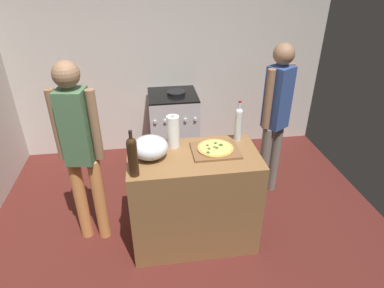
{
  "coord_description": "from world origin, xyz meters",
  "views": [
    {
      "loc": [
        -0.2,
        -1.71,
        2.35
      ],
      "look_at": [
        0.15,
        0.7,
        0.98
      ],
      "focal_mm": 30.53,
      "sensor_mm": 36.0,
      "label": 1
    }
  ],
  "objects_px": {
    "stove": "(174,127)",
    "person_in_red": "(276,114)",
    "wine_bottle_dark": "(238,123)",
    "person_in_stripes": "(80,146)",
    "paper_towel_roll": "(173,132)",
    "wine_bottle_amber": "(133,155)",
    "pizza": "(215,148)",
    "mixing_bowl": "(150,147)"
  },
  "relations": [
    {
      "from": "stove",
      "to": "person_in_red",
      "type": "height_order",
      "value": "person_in_red"
    },
    {
      "from": "wine_bottle_dark",
      "to": "person_in_red",
      "type": "height_order",
      "value": "person_in_red"
    },
    {
      "from": "person_in_stripes",
      "to": "person_in_red",
      "type": "height_order",
      "value": "person_in_stripes"
    },
    {
      "from": "paper_towel_roll",
      "to": "stove",
      "type": "distance_m",
      "value": 1.44
    },
    {
      "from": "paper_towel_roll",
      "to": "wine_bottle_dark",
      "type": "relative_size",
      "value": 0.77
    },
    {
      "from": "wine_bottle_dark",
      "to": "stove",
      "type": "height_order",
      "value": "wine_bottle_dark"
    },
    {
      "from": "wine_bottle_amber",
      "to": "person_in_red",
      "type": "height_order",
      "value": "person_in_red"
    },
    {
      "from": "wine_bottle_amber",
      "to": "person_in_red",
      "type": "distance_m",
      "value": 1.64
    },
    {
      "from": "pizza",
      "to": "wine_bottle_dark",
      "type": "bearing_deg",
      "value": 36.89
    },
    {
      "from": "paper_towel_roll",
      "to": "person_in_red",
      "type": "bearing_deg",
      "value": 20.75
    },
    {
      "from": "wine_bottle_dark",
      "to": "person_in_red",
      "type": "xyz_separation_m",
      "value": [
        0.5,
        0.38,
        -0.12
      ]
    },
    {
      "from": "paper_towel_roll",
      "to": "stove",
      "type": "xyz_separation_m",
      "value": [
        0.11,
        1.31,
        -0.61
      ]
    },
    {
      "from": "person_in_stripes",
      "to": "stove",
      "type": "bearing_deg",
      "value": 55.77
    },
    {
      "from": "paper_towel_roll",
      "to": "wine_bottle_amber",
      "type": "relative_size",
      "value": 0.77
    },
    {
      "from": "pizza",
      "to": "wine_bottle_dark",
      "type": "relative_size",
      "value": 0.83
    },
    {
      "from": "person_in_stripes",
      "to": "pizza",
      "type": "bearing_deg",
      "value": -6.59
    },
    {
      "from": "wine_bottle_dark",
      "to": "paper_towel_roll",
      "type": "bearing_deg",
      "value": -176.42
    },
    {
      "from": "pizza",
      "to": "wine_bottle_dark",
      "type": "distance_m",
      "value": 0.33
    },
    {
      "from": "mixing_bowl",
      "to": "stove",
      "type": "height_order",
      "value": "mixing_bowl"
    },
    {
      "from": "wine_bottle_amber",
      "to": "person_in_stripes",
      "type": "xyz_separation_m",
      "value": [
        -0.45,
        0.38,
        -0.1
      ]
    },
    {
      "from": "person_in_red",
      "to": "stove",
      "type": "bearing_deg",
      "value": 137.57
    },
    {
      "from": "mixing_bowl",
      "to": "wine_bottle_dark",
      "type": "distance_m",
      "value": 0.82
    },
    {
      "from": "person_in_stripes",
      "to": "person_in_red",
      "type": "relative_size",
      "value": 1.01
    },
    {
      "from": "mixing_bowl",
      "to": "wine_bottle_dark",
      "type": "bearing_deg",
      "value": 13.84
    },
    {
      "from": "pizza",
      "to": "mixing_bowl",
      "type": "bearing_deg",
      "value": -178.61
    },
    {
      "from": "pizza",
      "to": "mixing_bowl",
      "type": "xyz_separation_m",
      "value": [
        -0.55,
        -0.01,
        0.06
      ]
    },
    {
      "from": "stove",
      "to": "person_in_red",
      "type": "xyz_separation_m",
      "value": [
        0.98,
        -0.89,
        0.52
      ]
    },
    {
      "from": "pizza",
      "to": "stove",
      "type": "xyz_separation_m",
      "value": [
        -0.23,
        1.45,
        -0.5
      ]
    },
    {
      "from": "person_in_stripes",
      "to": "person_in_red",
      "type": "distance_m",
      "value": 1.92
    },
    {
      "from": "wine_bottle_amber",
      "to": "wine_bottle_dark",
      "type": "bearing_deg",
      "value": 25.22
    },
    {
      "from": "wine_bottle_amber",
      "to": "paper_towel_roll",
      "type": "bearing_deg",
      "value": 49.52
    },
    {
      "from": "stove",
      "to": "pizza",
      "type": "bearing_deg",
      "value": -80.96
    },
    {
      "from": "pizza",
      "to": "wine_bottle_amber",
      "type": "height_order",
      "value": "wine_bottle_amber"
    },
    {
      "from": "wine_bottle_dark",
      "to": "person_in_stripes",
      "type": "xyz_separation_m",
      "value": [
        -1.37,
        -0.05,
        -0.1
      ]
    },
    {
      "from": "wine_bottle_amber",
      "to": "stove",
      "type": "height_order",
      "value": "wine_bottle_amber"
    },
    {
      "from": "mixing_bowl",
      "to": "person_in_stripes",
      "type": "height_order",
      "value": "person_in_stripes"
    },
    {
      "from": "mixing_bowl",
      "to": "person_in_red",
      "type": "relative_size",
      "value": 0.18
    },
    {
      "from": "wine_bottle_amber",
      "to": "stove",
      "type": "relative_size",
      "value": 0.39
    },
    {
      "from": "wine_bottle_dark",
      "to": "person_in_red",
      "type": "distance_m",
      "value": 0.64
    },
    {
      "from": "person_in_stripes",
      "to": "mixing_bowl",
      "type": "bearing_deg",
      "value": -13.94
    },
    {
      "from": "paper_towel_roll",
      "to": "wine_bottle_dark",
      "type": "xyz_separation_m",
      "value": [
        0.58,
        0.04,
        0.03
      ]
    },
    {
      "from": "wine_bottle_amber",
      "to": "person_in_stripes",
      "type": "bearing_deg",
      "value": 139.53
    }
  ]
}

